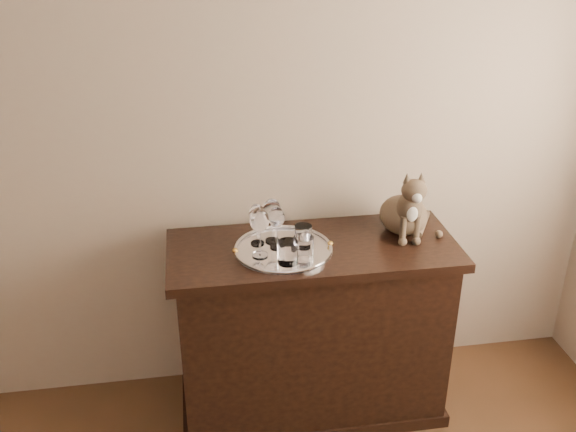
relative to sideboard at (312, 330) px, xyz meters
name	(u,v)px	position (x,y,z in m)	size (l,w,h in m)	color
wall_back	(157,113)	(-0.60, 0.31, 0.93)	(4.00, 0.10, 2.70)	#BDA48E
sideboard	(312,330)	(0.00, 0.00, 0.00)	(1.20, 0.50, 0.85)	black
tray	(283,250)	(-0.13, -0.02, 0.43)	(0.40, 0.40, 0.01)	white
wine_glass_a	(257,224)	(-0.23, 0.04, 0.52)	(0.07, 0.07, 0.18)	silver
wine_glass_b	(272,220)	(-0.16, 0.05, 0.53)	(0.07, 0.07, 0.19)	silver
wine_glass_c	(260,232)	(-0.23, -0.06, 0.54)	(0.08, 0.08, 0.21)	white
wine_glass_d	(277,228)	(-0.15, 0.00, 0.52)	(0.07, 0.07, 0.18)	white
tumbler_a	(304,247)	(-0.06, -0.10, 0.48)	(0.08, 0.08, 0.09)	silver
tumbler_b	(288,252)	(-0.13, -0.13, 0.48)	(0.08, 0.08, 0.09)	silver
tumbler_c	(303,235)	(-0.04, 0.01, 0.47)	(0.07, 0.07, 0.08)	silver
cat	(405,198)	(0.40, 0.07, 0.58)	(0.31, 0.29, 0.31)	brown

